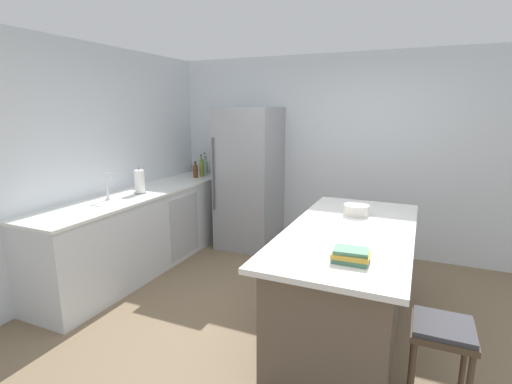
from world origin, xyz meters
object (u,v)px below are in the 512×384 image
object	(u,v)px
gin_bottle	(205,167)
refrigerator	(249,178)
mixing_bowl	(356,210)
paper_towel_roll	(140,182)
bar_stool	(442,341)
kitchen_island	(347,280)
syrup_bottle	(196,171)
cookbook_stack	(351,255)
sink_faucet	(108,186)
whiskey_bottle	(205,167)
olive_oil_bottle	(202,168)

from	to	relation	value
gin_bottle	refrigerator	bearing A→B (deg)	-5.79
mixing_bowl	paper_towel_roll	bearing A→B (deg)	-177.24
bar_stool	kitchen_island	bearing A→B (deg)	133.58
syrup_bottle	gin_bottle	bearing A→B (deg)	78.08
gin_bottle	mixing_bowl	bearing A→B (deg)	-27.11
mixing_bowl	cookbook_stack	bearing A→B (deg)	-82.45
bar_stool	gin_bottle	world-z (taller)	gin_bottle
refrigerator	bar_stool	size ratio (longest dim) A/B	2.98
bar_stool	paper_towel_roll	xyz separation A→B (m)	(-3.18, 1.07, 0.54)
kitchen_island	gin_bottle	world-z (taller)	gin_bottle
cookbook_stack	gin_bottle	bearing A→B (deg)	137.04
kitchen_island	cookbook_stack	size ratio (longest dim) A/B	8.84
sink_faucet	paper_towel_roll	world-z (taller)	paper_towel_roll
refrigerator	gin_bottle	distance (m)	0.77
whiskey_bottle	cookbook_stack	bearing A→B (deg)	-43.60
syrup_bottle	mixing_bowl	distance (m)	2.64
bar_stool	olive_oil_bottle	size ratio (longest dim) A/B	2.01
syrup_bottle	refrigerator	bearing A→B (deg)	8.16
kitchen_island	syrup_bottle	size ratio (longest dim) A/B	9.40
sink_faucet	mixing_bowl	xyz separation A→B (m)	(2.53, 0.52, -0.12)
sink_faucet	bar_stool	bearing A→B (deg)	-11.66
gin_bottle	cookbook_stack	world-z (taller)	gin_bottle
gin_bottle	paper_towel_roll	bearing A→B (deg)	-92.67
refrigerator	cookbook_stack	size ratio (longest dim) A/B	7.87
bar_stool	cookbook_stack	world-z (taller)	cookbook_stack
refrigerator	olive_oil_bottle	bearing A→B (deg)	-179.32
whiskey_bottle	olive_oil_bottle	bearing A→B (deg)	-74.81
gin_bottle	olive_oil_bottle	bearing A→B (deg)	-92.94
bar_stool	mixing_bowl	xyz separation A→B (m)	(-0.73, 1.19, 0.45)
kitchen_island	cookbook_stack	xyz separation A→B (m)	(0.12, -0.69, 0.50)
syrup_bottle	cookbook_stack	world-z (taller)	syrup_bottle
refrigerator	olive_oil_bottle	distance (m)	0.77
sink_faucet	paper_towel_roll	bearing A→B (deg)	78.20
whiskey_bottle	gin_bottle	world-z (taller)	gin_bottle
sink_faucet	olive_oil_bottle	size ratio (longest dim) A/B	0.94
refrigerator	cookbook_stack	bearing A→B (deg)	-52.06
kitchen_island	sink_faucet	distance (m)	2.64
kitchen_island	mixing_bowl	bearing A→B (deg)	93.38
bar_stool	sink_faucet	distance (m)	3.38
olive_oil_bottle	whiskey_bottle	bearing A→B (deg)	105.19
olive_oil_bottle	cookbook_stack	bearing A→B (deg)	-41.86
sink_faucet	cookbook_stack	bearing A→B (deg)	-13.12
sink_faucet	gin_bottle	distance (m)	1.75
paper_towel_roll	gin_bottle	xyz separation A→B (m)	(0.06, 1.34, -0.00)
paper_towel_roll	whiskey_bottle	xyz separation A→B (m)	(0.01, 1.45, -0.03)
whiskey_bottle	sink_faucet	bearing A→B (deg)	-92.76
paper_towel_roll	olive_oil_bottle	distance (m)	1.26
refrigerator	bar_stool	distance (m)	3.35
refrigerator	syrup_bottle	distance (m)	0.81
paper_towel_roll	syrup_bottle	distance (m)	1.15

